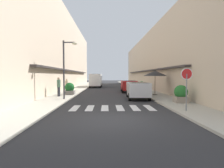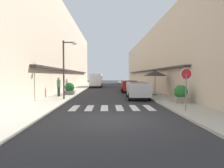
{
  "view_description": "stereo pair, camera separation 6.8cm",
  "coord_description": "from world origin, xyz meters",
  "views": [
    {
      "loc": [
        -0.38,
        -8.84,
        2.05
      ],
      "look_at": [
        0.21,
        11.18,
        1.19
      ],
      "focal_mm": 30.76,
      "sensor_mm": 36.0,
      "label": 1
    },
    {
      "loc": [
        -0.31,
        -8.84,
        2.05
      ],
      "look_at": [
        0.21,
        11.18,
        1.19
      ],
      "focal_mm": 30.76,
      "sensor_mm": 36.0,
      "label": 2
    }
  ],
  "objects": [
    {
      "name": "pedestrian_walking_far",
      "position": [
        -5.13,
        14.17,
        0.94
      ],
      "size": [
        0.34,
        0.34,
        1.57
      ],
      "rotation": [
        0.0,
        0.0,
        4.68
      ],
      "color": "#282B33",
      "rests_on": "sidewalk_left"
    },
    {
      "name": "sidewalk_right",
      "position": [
        4.68,
        20.39,
        0.06
      ],
      "size": [
        2.47,
        71.37,
        0.12
      ],
      "primitive_type": "cube",
      "color": "#ADA899",
      "rests_on": "ground_plane"
    },
    {
      "name": "street_lamp",
      "position": [
        -3.69,
        7.1,
        3.11
      ],
      "size": [
        1.19,
        0.28,
        4.82
      ],
      "color": "#38383D",
      "rests_on": "sidewalk_left"
    },
    {
      "name": "ground_plane",
      "position": [
        0.0,
        20.39,
        0.0
      ],
      "size": [
        112.15,
        112.15,
        0.0
      ],
      "primitive_type": "plane",
      "color": "#2B2B2D"
    },
    {
      "name": "building_row_right",
      "position": [
        8.41,
        21.94,
        4.34
      ],
      "size": [
        5.5,
        47.88,
        8.67
      ],
      "color": "#C6B299",
      "rests_on": "ground_plane"
    },
    {
      "name": "round_street_sign",
      "position": [
        4.01,
        1.5,
        1.92
      ],
      "size": [
        0.65,
        0.07,
        2.36
      ],
      "color": "slate",
      "rests_on": "sidewalk_right"
    },
    {
      "name": "planter_corner",
      "position": [
        5.01,
        4.79,
        0.74
      ],
      "size": [
        0.97,
        0.97,
        1.26
      ],
      "color": "gray",
      "rests_on": "sidewalk_right"
    },
    {
      "name": "planter_far",
      "position": [
        4.71,
        18.58,
        0.66
      ],
      "size": [
        0.84,
        0.84,
        1.13
      ],
      "color": "#4C4C4C",
      "rests_on": "sidewalk_right"
    },
    {
      "name": "parked_car_mid",
      "position": [
        2.39,
        14.98,
        0.92
      ],
      "size": [
        1.87,
        4.06,
        1.47
      ],
      "color": "maroon",
      "rests_on": "ground_plane"
    },
    {
      "name": "planter_midblock",
      "position": [
        -4.17,
        10.95,
        0.69
      ],
      "size": [
        1.02,
        1.02,
        1.23
      ],
      "color": "slate",
      "rests_on": "sidewalk_left"
    },
    {
      "name": "pedestrian_walking_near",
      "position": [
        -4.84,
        9.22,
        1.07
      ],
      "size": [
        0.34,
        0.34,
        1.8
      ],
      "rotation": [
        0.0,
        0.0,
        0.59
      ],
      "color": "#282B33",
      "rests_on": "sidewalk_left"
    },
    {
      "name": "sidewalk_left",
      "position": [
        -4.68,
        20.39,
        0.06
      ],
      "size": [
        2.47,
        71.37,
        0.12
      ],
      "primitive_type": "cube",
      "color": "#ADA899",
      "rests_on": "ground_plane"
    },
    {
      "name": "parked_car_near",
      "position": [
        2.39,
        8.03,
        0.92
      ],
      "size": [
        1.97,
        4.27,
        1.47
      ],
      "color": "silver",
      "rests_on": "ground_plane"
    },
    {
      "name": "cafe_umbrella",
      "position": [
        4.53,
        10.35,
        2.29
      ],
      "size": [
        2.37,
        2.37,
        2.46
      ],
      "color": "#262626",
      "rests_on": "sidewalk_right"
    },
    {
      "name": "crosswalk",
      "position": [
        -0.0,
        3.29,
        0.01
      ],
      "size": [
        5.2,
        2.2,
        0.01
      ],
      "color": "silver",
      "rests_on": "ground_plane"
    },
    {
      "name": "building_row_left",
      "position": [
        -8.41,
        21.94,
        5.72
      ],
      "size": [
        5.5,
        47.88,
        11.45
      ],
      "color": "#C6B299",
      "rests_on": "ground_plane"
    },
    {
      "name": "delivery_van",
      "position": [
        -2.24,
        25.6,
        1.41
      ],
      "size": [
        2.12,
        5.45,
        2.37
      ],
      "color": "silver",
      "rests_on": "ground_plane"
    }
  ]
}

